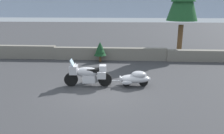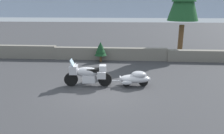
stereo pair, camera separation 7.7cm
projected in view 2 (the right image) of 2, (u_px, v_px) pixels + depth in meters
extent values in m
plane|color=#38383A|center=(101.00, 91.00, 10.13)|extent=(80.00, 80.00, 0.00)
cube|color=slate|center=(3.00, 52.00, 16.22)|extent=(8.00, 0.47, 0.95)
cube|color=slate|center=(110.00, 54.00, 15.67)|extent=(8.00, 0.46, 0.87)
cylinder|color=black|center=(71.00, 79.00, 10.65)|extent=(0.67, 0.18, 0.66)
cylinder|color=black|center=(105.00, 80.00, 10.63)|extent=(0.67, 0.18, 0.66)
cube|color=silver|center=(89.00, 78.00, 10.62)|extent=(0.62, 0.47, 0.36)
ellipsoid|color=#B2B2B7|center=(87.00, 72.00, 10.53)|extent=(1.22, 0.51, 0.48)
cube|color=#B2B2B7|center=(74.00, 70.00, 10.51)|extent=(0.39, 0.54, 0.40)
cube|color=#9EB7C6|center=(72.00, 63.00, 10.42)|extent=(0.21, 0.45, 0.34)
cube|color=black|center=(93.00, 70.00, 10.50)|extent=(0.58, 0.39, 0.16)
cube|color=#B2B2B7|center=(103.00, 68.00, 10.47)|extent=(0.34, 0.42, 0.28)
cube|color=#B2B2B7|center=(101.00, 76.00, 10.26)|extent=(0.41, 0.18, 0.32)
cube|color=#B2B2B7|center=(102.00, 72.00, 10.83)|extent=(0.41, 0.18, 0.32)
cylinder|color=silver|center=(74.00, 65.00, 10.44)|extent=(0.08, 0.70, 0.04)
cylinder|color=silver|center=(72.00, 75.00, 10.58)|extent=(0.26, 0.08, 0.54)
cylinder|color=black|center=(126.00, 82.00, 10.64)|extent=(0.44, 0.12, 0.44)
cylinder|color=black|center=(143.00, 82.00, 10.63)|extent=(0.44, 0.12, 0.44)
ellipsoid|color=#B2B2B7|center=(135.00, 79.00, 10.60)|extent=(1.54, 0.76, 0.40)
ellipsoid|color=#B2B2B7|center=(139.00, 74.00, 10.53)|extent=(0.75, 0.60, 0.32)
cube|color=silver|center=(120.00, 79.00, 10.61)|extent=(0.08, 0.32, 0.24)
ellipsoid|color=#B2B2B7|center=(127.00, 83.00, 10.32)|extent=(0.53, 0.17, 0.20)
ellipsoid|color=#B2B2B7|center=(126.00, 78.00, 10.94)|extent=(0.53, 0.17, 0.20)
cylinder|color=silver|center=(112.00, 81.00, 10.64)|extent=(0.70, 0.09, 0.05)
cylinder|color=brown|center=(181.00, 41.00, 16.68)|extent=(0.37, 0.37, 2.36)
cylinder|color=brown|center=(101.00, 59.00, 15.21)|extent=(0.16, 0.16, 0.40)
cone|color=#143D1E|center=(101.00, 51.00, 15.05)|extent=(0.84, 0.84, 0.63)
cone|color=#143D1E|center=(101.00, 48.00, 15.00)|extent=(0.65, 0.65, 0.55)
cone|color=#143D1E|center=(101.00, 45.00, 14.95)|extent=(0.46, 0.46, 0.47)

